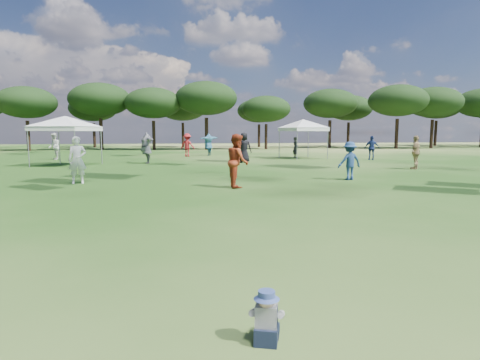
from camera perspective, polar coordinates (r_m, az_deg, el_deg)
The scene contains 5 objects.
tree_line at distance 48.77m, azimuth -6.17°, elevation 10.86°, with size 108.78×17.63×7.77m.
tent_left at distance 25.15m, azimuth -23.60°, elevation 8.06°, with size 5.68×5.68×3.14m.
tent_right at distance 29.93m, azimuth 9.00°, elevation 8.27°, with size 5.37×5.37×3.15m.
toddler at distance 3.82m, azimuth 3.80°, elevation -19.10°, with size 0.36×0.39×0.49m.
festival_crowd at distance 25.06m, azimuth -13.72°, elevation 4.33°, with size 29.58×21.37×1.93m.
Camera 1 is at (-0.47, -1.15, 1.88)m, focal length 30.00 mm.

